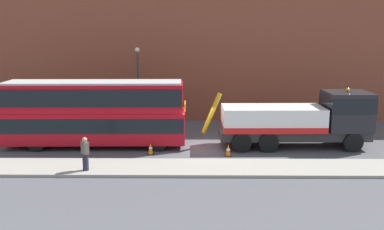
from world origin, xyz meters
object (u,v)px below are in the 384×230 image
(traffic_cone_near_bus, at_px, (151,149))
(traffic_cone_midway, at_px, (228,151))
(recovery_tow_truck, at_px, (301,119))
(double_decker_bus, at_px, (95,111))
(street_lamp, at_px, (138,79))
(pedestrian_onlooker, at_px, (85,154))

(traffic_cone_near_bus, distance_m, traffic_cone_midway, 4.49)
(recovery_tow_truck, bearing_deg, double_decker_bus, 178.91)
(street_lamp, bearing_deg, traffic_cone_near_bus, -77.94)
(pedestrian_onlooker, xyz_separation_m, street_lamp, (1.20, 11.38, 2.49))
(pedestrian_onlooker, relative_size, traffic_cone_midway, 2.38)
(double_decker_bus, bearing_deg, traffic_cone_midway, -15.53)
(pedestrian_onlooker, bearing_deg, recovery_tow_truck, -17.57)
(traffic_cone_midway, bearing_deg, recovery_tow_truck, 24.27)
(traffic_cone_near_bus, relative_size, street_lamp, 0.12)
(pedestrian_onlooker, bearing_deg, double_decker_bus, 56.64)
(pedestrian_onlooker, height_order, street_lamp, street_lamp)
(pedestrian_onlooker, distance_m, traffic_cone_near_bus, 4.49)
(recovery_tow_truck, distance_m, traffic_cone_near_bus, 9.34)
(pedestrian_onlooker, height_order, traffic_cone_midway, pedestrian_onlooker)
(pedestrian_onlooker, bearing_deg, traffic_cone_midway, -18.38)
(recovery_tow_truck, height_order, pedestrian_onlooker, recovery_tow_truck)
(double_decker_bus, distance_m, pedestrian_onlooker, 5.26)
(traffic_cone_near_bus, xyz_separation_m, street_lamp, (-1.72, 8.03, 3.13))
(street_lamp, bearing_deg, traffic_cone_midway, -53.51)
(recovery_tow_truck, relative_size, double_decker_bus, 0.92)
(street_lamp, bearing_deg, double_decker_bus, -106.29)
(pedestrian_onlooker, xyz_separation_m, traffic_cone_near_bus, (2.92, 3.35, -0.64))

